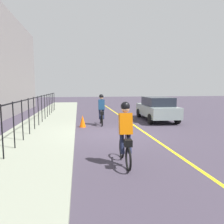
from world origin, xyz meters
TOP-DOWN VIEW (x-y plane):
  - ground_plane at (0.00, 0.00)m, footprint 80.00×80.00m
  - lane_line_centre at (0.00, -1.60)m, footprint 36.00×0.12m
  - sidewalk at (0.00, 3.40)m, footprint 40.00×3.20m
  - iron_fence at (1.00, 3.80)m, footprint 17.91×0.04m
  - cyclist_lead at (2.48, 0.28)m, footprint 1.71×0.37m
  - cyclist_follow at (-4.10, 0.31)m, footprint 1.71×0.37m
  - patrol_sedan at (3.64, -3.60)m, footprint 4.48×2.09m
  - traffic_cone_near at (1.95, 1.41)m, footprint 0.36×0.36m

SIDE VIEW (x-z plane):
  - ground_plane at x=0.00m, z-range 0.00..0.00m
  - lane_line_centre at x=0.00m, z-range 0.00..0.01m
  - sidewalk at x=0.00m, z-range 0.00..0.15m
  - traffic_cone_near at x=1.95m, z-range 0.00..0.67m
  - patrol_sedan at x=3.64m, z-range 0.03..1.61m
  - cyclist_lead at x=2.48m, z-range 0.00..1.82m
  - cyclist_follow at x=-4.10m, z-range 0.00..1.82m
  - iron_fence at x=1.00m, z-range 0.45..2.05m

